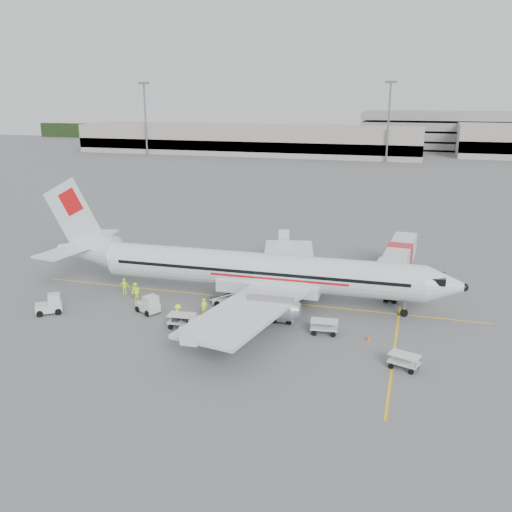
# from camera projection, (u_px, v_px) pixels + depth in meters

# --- Properties ---
(ground) EXTENTS (360.00, 360.00, 0.00)m
(ground) POSITION_uv_depth(u_px,v_px,m) (250.00, 299.00, 55.05)
(ground) COLOR #56595B
(stripe_lead) EXTENTS (44.00, 0.20, 0.01)m
(stripe_lead) POSITION_uv_depth(u_px,v_px,m) (250.00, 299.00, 55.05)
(stripe_lead) COLOR yellow
(stripe_lead) RESTS_ON ground
(stripe_cross) EXTENTS (0.20, 20.00, 0.01)m
(stripe_cross) POSITION_uv_depth(u_px,v_px,m) (394.00, 352.00, 43.91)
(stripe_cross) COLOR yellow
(stripe_cross) RESTS_ON ground
(terminal_west) EXTENTS (110.00, 22.00, 9.00)m
(terminal_west) POSITION_uv_depth(u_px,v_px,m) (248.00, 139.00, 184.48)
(terminal_west) COLOR gray
(terminal_west) RESTS_ON ground
(parking_garage) EXTENTS (62.00, 24.00, 14.00)m
(parking_garage) POSITION_uv_depth(u_px,v_px,m) (456.00, 129.00, 194.06)
(parking_garage) COLOR slate
(parking_garage) RESTS_ON ground
(treeline) EXTENTS (300.00, 3.00, 6.00)m
(treeline) POSITION_uv_depth(u_px,v_px,m) (383.00, 137.00, 215.71)
(treeline) COLOR black
(treeline) RESTS_ON ground
(mast_west) EXTENTS (3.20, 1.20, 22.00)m
(mast_west) POSITION_uv_depth(u_px,v_px,m) (146.00, 119.00, 179.65)
(mast_west) COLOR slate
(mast_west) RESTS_ON ground
(mast_center) EXTENTS (3.20, 1.20, 22.00)m
(mast_center) POSITION_uv_depth(u_px,v_px,m) (388.00, 123.00, 159.56)
(mast_center) COLOR slate
(mast_center) RESTS_ON ground
(aircraft) EXTENTS (39.92, 31.50, 10.89)m
(aircraft) POSITION_uv_depth(u_px,v_px,m) (260.00, 247.00, 52.71)
(aircraft) COLOR silver
(aircraft) RESTS_ON ground
(jet_bridge) EXTENTS (4.20, 16.28, 4.23)m
(jet_bridge) POSITION_uv_depth(u_px,v_px,m) (399.00, 265.00, 58.84)
(jet_bridge) COLOR silver
(jet_bridge) RESTS_ON ground
(belt_loader) EXTENTS (4.35, 1.85, 2.31)m
(belt_loader) POSITION_uv_depth(u_px,v_px,m) (231.00, 293.00, 53.23)
(belt_loader) COLOR silver
(belt_loader) RESTS_ON ground
(tug_fore) EXTENTS (1.97, 1.13, 1.52)m
(tug_fore) POSITION_uv_depth(u_px,v_px,m) (283.00, 313.00, 49.51)
(tug_fore) COLOR silver
(tug_fore) RESTS_ON ground
(tug_mid) EXTENTS (2.55, 2.17, 1.71)m
(tug_mid) POSITION_uv_depth(u_px,v_px,m) (148.00, 304.00, 51.51)
(tug_mid) COLOR silver
(tug_mid) RESTS_ON ground
(tug_aft) EXTENTS (2.63, 2.39, 1.77)m
(tug_aft) POSITION_uv_depth(u_px,v_px,m) (48.00, 304.00, 51.30)
(tug_aft) COLOR silver
(tug_aft) RESTS_ON ground
(cart_loaded_a) EXTENTS (2.85, 2.14, 1.32)m
(cart_loaded_a) POSITION_uv_depth(u_px,v_px,m) (205.00, 326.00, 47.13)
(cart_loaded_a) COLOR silver
(cart_loaded_a) RESTS_ON ground
(cart_loaded_b) EXTENTS (2.42, 1.54, 1.21)m
(cart_loaded_b) POSITION_uv_depth(u_px,v_px,m) (182.00, 321.00, 48.25)
(cart_loaded_b) COLOR silver
(cart_loaded_b) RESTS_ON ground
(cart_empty_a) EXTENTS (2.36, 1.54, 1.17)m
(cart_empty_a) POSITION_uv_depth(u_px,v_px,m) (324.00, 327.00, 47.06)
(cart_empty_a) COLOR silver
(cart_empty_a) RESTS_ON ground
(cart_empty_b) EXTENTS (2.45, 1.91, 1.12)m
(cart_empty_b) POSITION_uv_depth(u_px,v_px,m) (404.00, 362.00, 41.08)
(cart_empty_b) COLOR silver
(cart_empty_b) RESTS_ON ground
(cone_nose) EXTENTS (0.37, 0.37, 0.61)m
(cone_nose) POSITION_uv_depth(u_px,v_px,m) (369.00, 337.00, 45.84)
(cone_nose) COLOR #E45316
(cone_nose) RESTS_ON ground
(cone_port) EXTENTS (0.43, 0.43, 0.71)m
(cone_port) POSITION_uv_depth(u_px,v_px,m) (268.00, 251.00, 70.39)
(cone_port) COLOR #E45316
(cone_port) RESTS_ON ground
(cone_stbd) EXTENTS (0.43, 0.43, 0.69)m
(cone_stbd) POSITION_uv_depth(u_px,v_px,m) (217.00, 336.00, 45.95)
(cone_stbd) COLOR #E45316
(cone_stbd) RESTS_ON ground
(crew_a) EXTENTS (0.69, 0.69, 1.61)m
(crew_a) POSITION_uv_depth(u_px,v_px,m) (204.00, 307.00, 50.82)
(crew_a) COLOR #D4FA25
(crew_a) RESTS_ON ground
(crew_b) EXTENTS (1.13, 1.03, 1.89)m
(crew_b) POSITION_uv_depth(u_px,v_px,m) (136.00, 292.00, 54.16)
(crew_b) COLOR #D4FA25
(crew_b) RESTS_ON ground
(crew_c) EXTENTS (0.79, 1.18, 1.70)m
(crew_c) POSITION_uv_depth(u_px,v_px,m) (178.00, 314.00, 49.20)
(crew_c) COLOR #D4FA25
(crew_c) RESTS_ON ground
(crew_d) EXTENTS (1.00, 0.51, 1.63)m
(crew_d) POSITION_uv_depth(u_px,v_px,m) (125.00, 286.00, 56.23)
(crew_d) COLOR #D4FA25
(crew_d) RESTS_ON ground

